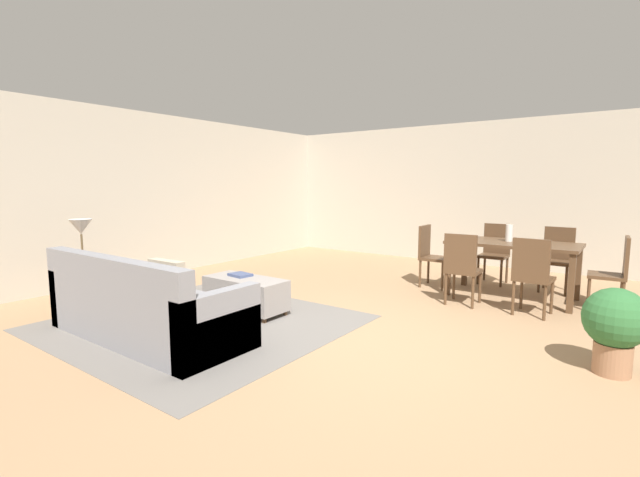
{
  "coord_description": "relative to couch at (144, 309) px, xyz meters",
  "views": [
    {
      "loc": [
        2.11,
        -3.54,
        1.53
      ],
      "look_at": [
        -1.15,
        0.94,
        0.84
      ],
      "focal_mm": 24.5,
      "sensor_mm": 36.0,
      "label": 1
    }
  ],
  "objects": [
    {
      "name": "potted_plant",
      "position": [
        3.84,
        1.74,
        0.13
      ],
      "size": [
        0.49,
        0.49,
        0.71
      ],
      "color": "#996B4C",
      "rests_on": "ground_plane"
    },
    {
      "name": "table_lamp",
      "position": [
        -1.43,
        0.12,
        0.72
      ],
      "size": [
        0.26,
        0.26,
        0.53
      ],
      "color": "brown",
      "rests_on": "side_table"
    },
    {
      "name": "wall_left",
      "position": [
        -2.69,
        1.65,
        1.06
      ],
      "size": [
        0.12,
        11.0,
        2.7
      ],
      "primitive_type": "cube",
      "color": "#BCB2A0",
      "rests_on": "ground_plane"
    },
    {
      "name": "dining_chair_head_west",
      "position": [
        1.45,
        3.83,
        0.23
      ],
      "size": [
        0.41,
        0.41,
        0.92
      ],
      "color": "#513823",
      "rests_on": "ground_plane"
    },
    {
      "name": "side_table",
      "position": [
        -1.43,
        0.12,
        0.18
      ],
      "size": [
        0.4,
        0.4,
        0.59
      ],
      "color": "brown",
      "rests_on": "ground_plane"
    },
    {
      "name": "dining_chair_head_east",
      "position": [
        3.76,
        3.85,
        0.23
      ],
      "size": [
        0.42,
        0.42,
        0.92
      ],
      "color": "#513823",
      "rests_on": "ground_plane"
    },
    {
      "name": "dining_table",
      "position": [
        2.6,
        3.83,
        0.37
      ],
      "size": [
        1.62,
        0.86,
        0.76
      ],
      "color": "#513823",
      "rests_on": "ground_plane"
    },
    {
      "name": "dining_chair_far_left",
      "position": [
        2.17,
        4.65,
        0.23
      ],
      "size": [
        0.4,
        0.4,
        0.92
      ],
      "color": "#513823",
      "rests_on": "ground_plane"
    },
    {
      "name": "dining_chair_near_left",
      "position": [
        2.18,
        3.04,
        0.23
      ],
      "size": [
        0.41,
        0.41,
        0.92
      ],
      "color": "#513823",
      "rests_on": "ground_plane"
    },
    {
      "name": "area_rug",
      "position": [
        0.09,
        0.63,
        -0.29
      ],
      "size": [
        3.0,
        2.8,
        0.01
      ],
      "primitive_type": "cube",
      "color": "slate",
      "rests_on": "ground_plane"
    },
    {
      "name": "ground_plane",
      "position": [
        1.81,
        1.15,
        -0.29
      ],
      "size": [
        10.8,
        10.8,
        0.0
      ],
      "primitive_type": "plane",
      "color": "#9E7A56"
    },
    {
      "name": "book_on_ottoman",
      "position": [
        0.06,
        1.26,
        0.14
      ],
      "size": [
        0.28,
        0.23,
        0.03
      ],
      "primitive_type": "cube",
      "rotation": [
        0.0,
        0.0,
        -0.11
      ],
      "color": "#3F4C72",
      "rests_on": "ottoman_table"
    },
    {
      "name": "ottoman_table",
      "position": [
        0.19,
        1.22,
        -0.05
      ],
      "size": [
        1.04,
        0.46,
        0.42
      ],
      "color": "gray",
      "rests_on": "ground_plane"
    },
    {
      "name": "dining_chair_near_right",
      "position": [
        2.99,
        3.06,
        0.23
      ],
      "size": [
        0.43,
        0.43,
        0.92
      ],
      "color": "#513823",
      "rests_on": "ground_plane"
    },
    {
      "name": "vase_centerpiece",
      "position": [
        2.54,
        3.88,
        0.58
      ],
      "size": [
        0.09,
        0.09,
        0.23
      ],
      "primitive_type": "cylinder",
      "color": "silver",
      "rests_on": "dining_table"
    },
    {
      "name": "dining_chair_far_right",
      "position": [
        3.04,
        4.62,
        0.23
      ],
      "size": [
        0.41,
        0.41,
        0.92
      ],
      "color": "#513823",
      "rests_on": "ground_plane"
    },
    {
      "name": "couch",
      "position": [
        0.0,
        0.0,
        0.0
      ],
      "size": [
        2.26,
        0.89,
        0.86
      ],
      "color": "gray",
      "rests_on": "ground_plane"
    },
    {
      "name": "wall_back",
      "position": [
        1.81,
        6.15,
        1.06
      ],
      "size": [
        9.0,
        0.12,
        2.7
      ],
      "primitive_type": "cube",
      "color": "#BCB2A0",
      "rests_on": "ground_plane"
    }
  ]
}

